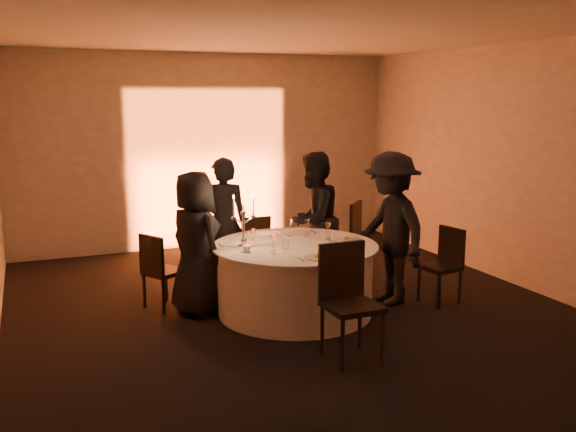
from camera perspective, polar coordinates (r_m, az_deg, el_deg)
name	(u,v)px	position (r m, az deg, el deg)	size (l,w,h in m)	color
floor	(295,312)	(7.15, 0.61, -8.57)	(7.00, 7.00, 0.00)	black
ceiling	(295,31)	(6.78, 0.67, 16.11)	(7.00, 7.00, 0.00)	silver
wall_back	(208,151)	(10.10, -7.15, 5.75)	(7.00, 7.00, 0.00)	#A39D97
wall_front	(537,251)	(3.88, 21.23, -2.90)	(7.00, 7.00, 0.00)	#A39D97
wall_right	(519,166)	(8.43, 19.82, 4.21)	(7.00, 7.00, 0.00)	#A39D97
uplighter_fixture	(215,246)	(10.05, -6.51, -2.65)	(0.25, 0.12, 0.10)	black
banquet_table	(295,279)	(7.04, 0.62, -5.61)	(1.80, 1.80, 0.77)	black
chair_left	(159,267)	(7.28, -11.39, -4.51)	(0.51, 0.51, 0.86)	black
chair_back_left	(254,245)	(8.16, -3.05, -2.61)	(0.39, 0.39, 0.87)	black
chair_back_right	(347,236)	(8.32, 5.24, -1.75)	(0.63, 0.63, 1.01)	black
chair_right	(445,261)	(7.61, 13.75, -3.89)	(0.44, 0.44, 0.87)	black
chair_front	(347,294)	(5.85, 5.30, -6.92)	(0.47, 0.47, 1.05)	black
guest_left	(195,243)	(7.00, -8.25, -2.43)	(0.77, 0.50, 1.57)	black
guest_back_left	(224,223)	(7.91, -5.74, -0.63)	(0.59, 0.39, 1.63)	black
guest_back_right	(313,219)	(7.97, 2.27, -0.30)	(0.82, 0.64, 1.68)	black
guest_right	(391,228)	(7.37, 9.10, -1.10)	(1.13, 0.65, 1.74)	black
plate_left	(236,244)	(6.95, -4.64, -2.51)	(0.36, 0.28, 0.01)	white
plate_back_left	(264,234)	(7.45, -2.11, -1.58)	(0.35, 0.27, 0.01)	white
plate_back_right	(300,233)	(7.49, 1.06, -1.50)	(0.35, 0.26, 0.01)	white
plate_right	(346,239)	(7.13, 5.17, -2.09)	(0.36, 0.27, 0.08)	white
plate_front	(317,257)	(6.36, 2.61, -3.64)	(0.36, 0.26, 0.08)	white
coffee_cup	(247,249)	(6.62, -3.70, -2.97)	(0.11, 0.11, 0.07)	white
candelabra	(244,227)	(6.79, -3.96, -1.00)	(0.26, 0.13, 0.63)	white
wine_glass_a	(328,227)	(7.17, 3.55, -1.02)	(0.07, 0.07, 0.19)	silver
wine_glass_b	(272,238)	(6.62, -1.41, -1.99)	(0.07, 0.07, 0.19)	silver
wine_glass_c	(331,235)	(6.76, 3.80, -1.74)	(0.07, 0.07, 0.19)	silver
wine_glass_d	(253,234)	(6.84, -3.11, -1.58)	(0.07, 0.07, 0.19)	silver
wine_glass_e	(307,224)	(7.32, 1.66, -0.75)	(0.07, 0.07, 0.19)	silver
wine_glass_f	(290,224)	(7.34, 0.19, -0.71)	(0.07, 0.07, 0.19)	silver
wine_glass_g	(274,241)	(6.50, -1.25, -2.22)	(0.07, 0.07, 0.19)	silver
tumbler_a	(285,245)	(6.74, -0.22, -2.57)	(0.07, 0.07, 0.09)	silver
tumbler_b	(333,241)	(6.93, 4.05, -2.22)	(0.07, 0.07, 0.09)	silver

